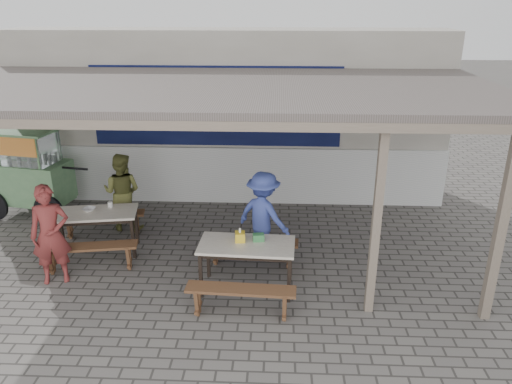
{
  "coord_description": "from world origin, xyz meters",
  "views": [
    {
      "loc": [
        1.05,
        -6.88,
        4.07
      ],
      "look_at": [
        0.69,
        0.9,
        1.04
      ],
      "focal_mm": 35.0,
      "sensor_mm": 36.0,
      "label": 1
    }
  ],
  "objects_px": {
    "bench_left_wall": "(103,219)",
    "patron_wall_side": "(122,192)",
    "patron_street_side": "(51,235)",
    "condiment_bowl": "(89,209)",
    "tissue_box": "(240,237)",
    "donation_box": "(258,237)",
    "vendor_cart": "(28,170)",
    "condiment_jar": "(110,204)",
    "table_left": "(94,217)",
    "bench_right_street": "(241,295)",
    "bench_right_wall": "(252,247)",
    "bench_left_street": "(90,252)",
    "table_right": "(247,249)",
    "patron_right_table": "(263,216)"
  },
  "relations": [
    {
      "from": "tissue_box",
      "to": "donation_box",
      "type": "xyz_separation_m",
      "value": [
        0.27,
        0.03,
        -0.02
      ]
    },
    {
      "from": "bench_left_street",
      "to": "vendor_cart",
      "type": "distance_m",
      "value": 2.95
    },
    {
      "from": "vendor_cart",
      "to": "patron_right_table",
      "type": "xyz_separation_m",
      "value": [
        4.65,
        -1.53,
        -0.19
      ]
    },
    {
      "from": "tissue_box",
      "to": "donation_box",
      "type": "height_order",
      "value": "tissue_box"
    },
    {
      "from": "vendor_cart",
      "to": "bench_left_wall",
      "type": "bearing_deg",
      "value": -17.64
    },
    {
      "from": "table_left",
      "to": "patron_wall_side",
      "type": "bearing_deg",
      "value": 69.67
    },
    {
      "from": "bench_right_wall",
      "to": "vendor_cart",
      "type": "height_order",
      "value": "vendor_cart"
    },
    {
      "from": "bench_left_street",
      "to": "bench_right_wall",
      "type": "bearing_deg",
      "value": -2.87
    },
    {
      "from": "tissue_box",
      "to": "condiment_jar",
      "type": "distance_m",
      "value": 2.59
    },
    {
      "from": "condiment_jar",
      "to": "patron_right_table",
      "type": "bearing_deg",
      "value": -5.21
    },
    {
      "from": "bench_right_street",
      "to": "condiment_jar",
      "type": "bearing_deg",
      "value": 143.26
    },
    {
      "from": "bench_left_street",
      "to": "donation_box",
      "type": "relative_size",
      "value": 9.33
    },
    {
      "from": "bench_right_wall",
      "to": "tissue_box",
      "type": "bearing_deg",
      "value": -99.49
    },
    {
      "from": "tissue_box",
      "to": "patron_wall_side",
      "type": "bearing_deg",
      "value": 140.44
    },
    {
      "from": "bench_left_wall",
      "to": "patron_wall_side",
      "type": "relative_size",
      "value": 1.03
    },
    {
      "from": "vendor_cart",
      "to": "patron_wall_side",
      "type": "bearing_deg",
      "value": -5.22
    },
    {
      "from": "table_left",
      "to": "patron_wall_side",
      "type": "xyz_separation_m",
      "value": [
        0.19,
        0.97,
        0.07
      ]
    },
    {
      "from": "condiment_jar",
      "to": "tissue_box",
      "type": "bearing_deg",
      "value": -27.14
    },
    {
      "from": "bench_left_street",
      "to": "condiment_jar",
      "type": "xyz_separation_m",
      "value": [
        0.1,
        0.85,
        0.46
      ]
    },
    {
      "from": "bench_left_wall",
      "to": "table_right",
      "type": "distance_m",
      "value": 3.2
    },
    {
      "from": "donation_box",
      "to": "condiment_jar",
      "type": "xyz_separation_m",
      "value": [
        -2.58,
        1.16,
        -0.01
      ]
    },
    {
      "from": "table_left",
      "to": "bench_left_wall",
      "type": "distance_m",
      "value": 0.71
    },
    {
      "from": "table_right",
      "to": "bench_left_wall",
      "type": "bearing_deg",
      "value": 151.73
    },
    {
      "from": "patron_right_table",
      "to": "condiment_bowl",
      "type": "xyz_separation_m",
      "value": [
        -2.92,
        0.06,
        0.03
      ]
    },
    {
      "from": "donation_box",
      "to": "condiment_jar",
      "type": "bearing_deg",
      "value": 155.83
    },
    {
      "from": "patron_wall_side",
      "to": "condiment_bowl",
      "type": "xyz_separation_m",
      "value": [
        -0.28,
        -0.92,
        0.04
      ]
    },
    {
      "from": "tissue_box",
      "to": "condiment_jar",
      "type": "relative_size",
      "value": 1.56
    },
    {
      "from": "bench_right_wall",
      "to": "donation_box",
      "type": "xyz_separation_m",
      "value": [
        0.13,
        -0.6,
        0.47
      ]
    },
    {
      "from": "patron_street_side",
      "to": "condiment_bowl",
      "type": "relative_size",
      "value": 7.7
    },
    {
      "from": "table_left",
      "to": "condiment_bowl",
      "type": "relative_size",
      "value": 7.3
    },
    {
      "from": "vendor_cart",
      "to": "donation_box",
      "type": "xyz_separation_m",
      "value": [
        4.61,
        -2.45,
        -0.14
      ]
    },
    {
      "from": "bench_left_wall",
      "to": "patron_wall_side",
      "type": "distance_m",
      "value": 0.61
    },
    {
      "from": "bench_left_street",
      "to": "patron_street_side",
      "type": "height_order",
      "value": "patron_street_side"
    },
    {
      "from": "table_right",
      "to": "donation_box",
      "type": "xyz_separation_m",
      "value": [
        0.17,
        0.11,
        0.13
      ]
    },
    {
      "from": "bench_left_wall",
      "to": "bench_right_street",
      "type": "relative_size",
      "value": 1.01
    },
    {
      "from": "bench_right_wall",
      "to": "table_left",
      "type": "bearing_deg",
      "value": 176.06
    },
    {
      "from": "bench_left_street",
      "to": "donation_box",
      "type": "bearing_deg",
      "value": -16.0
    },
    {
      "from": "bench_left_street",
      "to": "patron_right_table",
      "type": "relative_size",
      "value": 1.01
    },
    {
      "from": "bench_left_street",
      "to": "condiment_bowl",
      "type": "distance_m",
      "value": 0.83
    },
    {
      "from": "bench_left_wall",
      "to": "tissue_box",
      "type": "height_order",
      "value": "tissue_box"
    },
    {
      "from": "bench_right_street",
      "to": "patron_street_side",
      "type": "xyz_separation_m",
      "value": [
        -2.9,
        0.81,
        0.44
      ]
    },
    {
      "from": "bench_left_wall",
      "to": "patron_street_side",
      "type": "height_order",
      "value": "patron_street_side"
    },
    {
      "from": "table_left",
      "to": "table_right",
      "type": "height_order",
      "value": "same"
    },
    {
      "from": "tissue_box",
      "to": "vendor_cart",
      "type": "bearing_deg",
      "value": 150.31
    },
    {
      "from": "table_left",
      "to": "patron_wall_side",
      "type": "height_order",
      "value": "patron_wall_side"
    },
    {
      "from": "bench_left_wall",
      "to": "tissue_box",
      "type": "distance_m",
      "value": 3.09
    },
    {
      "from": "vendor_cart",
      "to": "patron_street_side",
      "type": "bearing_deg",
      "value": -48.49
    },
    {
      "from": "tissue_box",
      "to": "bench_right_street",
      "type": "bearing_deg",
      "value": -85.3
    },
    {
      "from": "table_left",
      "to": "patron_street_side",
      "type": "bearing_deg",
      "value": -118.57
    },
    {
      "from": "table_right",
      "to": "condiment_jar",
      "type": "relative_size",
      "value": 15.55
    }
  ]
}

